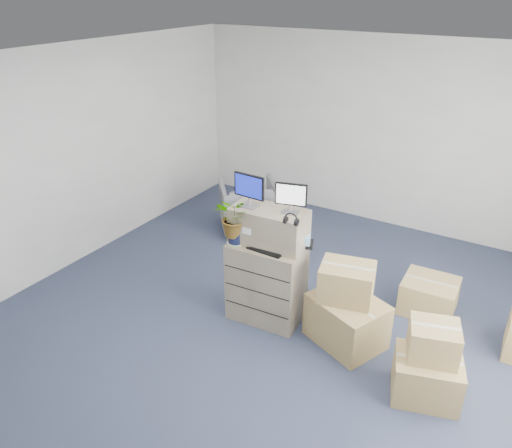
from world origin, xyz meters
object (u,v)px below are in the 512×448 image
object	(u,v)px
monitor_right	(291,197)
monitor_left	(249,189)
potted_plant	(236,223)
water_bottle	(275,234)
filing_cabinet_lower	(266,282)
office_chair	(248,204)
keyboard	(266,250)

from	to	relation	value
monitor_right	monitor_left	bearing A→B (deg)	173.98
potted_plant	water_bottle	bearing A→B (deg)	28.04
monitor_right	potted_plant	bearing A→B (deg)	-173.69
filing_cabinet_lower	monitor_right	distance (m)	1.07
filing_cabinet_lower	office_chair	xyz separation A→B (m)	(-1.36, 1.78, -0.05)
monitor_right	water_bottle	world-z (taller)	monitor_right
monitor_left	monitor_right	size ratio (longest dim) A/B	1.11
filing_cabinet_lower	potted_plant	size ratio (longest dim) A/B	1.85
potted_plant	office_chair	xyz separation A→B (m)	(-1.06, 1.91, -0.75)
keyboard	office_chair	bearing A→B (deg)	129.04
water_bottle	potted_plant	world-z (taller)	potted_plant
keyboard	water_bottle	size ratio (longest dim) A/B	1.57
filing_cabinet_lower	keyboard	distance (m)	0.49
keyboard	office_chair	distance (m)	2.42
keyboard	potted_plant	size ratio (longest dim) A/B	0.79
filing_cabinet_lower	water_bottle	xyz separation A→B (m)	(0.07, 0.07, 0.59)
water_bottle	office_chair	distance (m)	2.32
filing_cabinet_lower	monitor_left	bearing A→B (deg)	174.73
water_bottle	potted_plant	bearing A→B (deg)	-151.96
monitor_left	office_chair	xyz separation A→B (m)	(-1.14, 1.77, -1.11)
monitor_left	potted_plant	world-z (taller)	monitor_left
water_bottle	keyboard	bearing A→B (deg)	-93.07
monitor_left	office_chair	world-z (taller)	monitor_left
monitor_left	office_chair	distance (m)	2.38
monitor_left	water_bottle	size ratio (longest dim) A/B	1.43
monitor_left	keyboard	size ratio (longest dim) A/B	0.91
monitor_right	office_chair	size ratio (longest dim) A/B	0.39
monitor_left	potted_plant	bearing A→B (deg)	-117.73
monitor_left	potted_plant	distance (m)	0.39
office_chair	keyboard	bearing A→B (deg)	86.21
filing_cabinet_lower	potted_plant	bearing A→B (deg)	-160.50
potted_plant	office_chair	distance (m)	2.31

